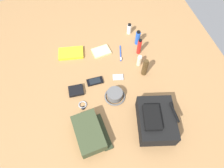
# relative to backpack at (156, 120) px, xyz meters

# --- Properties ---
(ground_plane) EXTENTS (2.64, 2.02, 0.02)m
(ground_plane) POSITION_rel_backpack_xyz_m (-0.36, -0.21, -0.08)
(ground_plane) COLOR #A07345
(ground_plane) RESTS_ON ground
(backpack) EXTENTS (0.35, 0.29, 0.16)m
(backpack) POSITION_rel_backpack_xyz_m (0.00, 0.00, 0.00)
(backpack) COLOR black
(backpack) RESTS_ON ground_plane
(toiletry_pouch) EXTENTS (0.29, 0.24, 0.09)m
(toiletry_pouch) POSITION_rel_backpack_xyz_m (-0.03, -0.45, -0.02)
(toiletry_pouch) COLOR #384228
(toiletry_pouch) RESTS_ON ground_plane
(bucket_hat) EXTENTS (0.16, 0.16, 0.06)m
(bucket_hat) POSITION_rel_backpack_xyz_m (-0.27, -0.21, -0.04)
(bucket_hat) COLOR #5C5C5C
(bucket_hat) RESTS_ON ground_plane
(toothpaste_tube) EXTENTS (0.04, 0.04, 0.11)m
(toothpaste_tube) POSITION_rel_backpack_xyz_m (-0.89, 0.08, -0.02)
(toothpaste_tube) COLOR white
(toothpaste_tube) RESTS_ON ground_plane
(deodorant_spray) EXTENTS (0.04, 0.04, 0.14)m
(deodorant_spray) POSITION_rel_backpack_xyz_m (-0.75, 0.11, 0.00)
(deodorant_spray) COLOR blue
(deodorant_spray) RESTS_ON ground_plane
(sunscreen_spray) EXTENTS (0.03, 0.03, 0.15)m
(sunscreen_spray) POSITION_rel_backpack_xyz_m (-0.64, 0.09, 0.01)
(sunscreen_spray) COLOR red
(sunscreen_spray) RESTS_ON ground_plane
(lotion_bottle) EXTENTS (0.03, 0.03, 0.11)m
(lotion_bottle) POSITION_rel_backpack_xyz_m (-0.52, 0.05, -0.02)
(lotion_bottle) COLOR beige
(lotion_bottle) RESTS_ON ground_plane
(cologne_bottle) EXTENTS (0.04, 0.04, 0.16)m
(cologne_bottle) POSITION_rel_backpack_xyz_m (-0.43, 0.07, 0.01)
(cologne_bottle) COLOR #473319
(cologne_bottle) RESTS_ON ground_plane
(paperback_novel) EXTENTS (0.15, 0.22, 0.02)m
(paperback_novel) POSITION_rel_backpack_xyz_m (-0.77, -0.48, -0.06)
(paperback_novel) COLOR yellow
(paperback_novel) RESTS_ON ground_plane
(cell_phone) EXTENTS (0.07, 0.13, 0.01)m
(cell_phone) POSITION_rel_backpack_xyz_m (-0.44, -0.33, -0.06)
(cell_phone) COLOR black
(cell_phone) RESTS_ON ground_plane
(media_player) EXTENTS (0.07, 0.09, 0.01)m
(media_player) POSITION_rel_backpack_xyz_m (-0.43, -0.15, -0.06)
(media_player) COLOR #B7B7BC
(media_player) RESTS_ON ground_plane
(wristwatch) EXTENTS (0.07, 0.06, 0.01)m
(wristwatch) POSITION_rel_backpack_xyz_m (-0.25, -0.46, -0.06)
(wristwatch) COLOR #99999E
(wristwatch) RESTS_ON ground_plane
(toothbrush) EXTENTS (0.17, 0.05, 0.02)m
(toothbrush) POSITION_rel_backpack_xyz_m (-0.66, -0.07, -0.06)
(toothbrush) COLOR blue
(toothbrush) RESTS_ON ground_plane
(wallet) EXTENTS (0.09, 0.11, 0.02)m
(wallet) POSITION_rel_backpack_xyz_m (-0.38, -0.49, -0.06)
(wallet) COLOR black
(wallet) RESTS_ON ground_plane
(notepad) EXTENTS (0.14, 0.17, 0.02)m
(notepad) POSITION_rel_backpack_xyz_m (-0.73, -0.22, -0.06)
(notepad) COLOR beige
(notepad) RESTS_ON ground_plane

